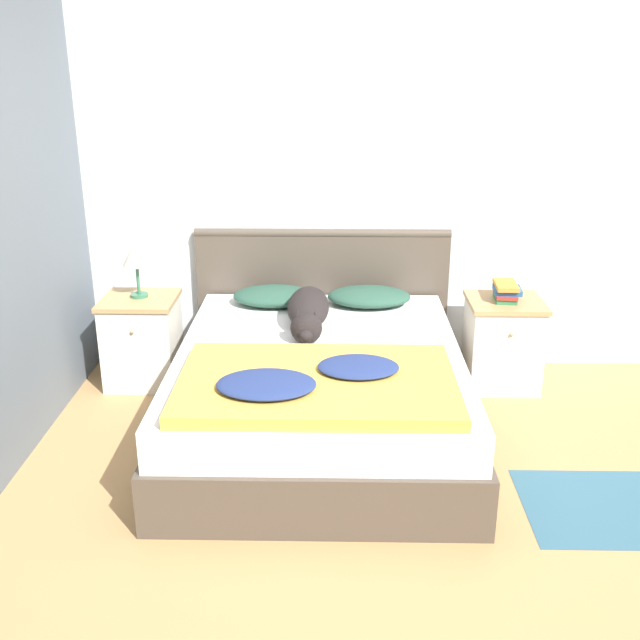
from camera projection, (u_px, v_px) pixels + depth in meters
The scene contains 14 objects.
ground_plane at pixel (346, 552), 3.27m from camera, with size 16.00×16.00×0.00m, color tan.
wall_back at pixel (344, 178), 4.82m from camera, with size 9.00×0.06×2.55m.
wall_side_left at pixel (10, 212), 3.84m from camera, with size 0.06×3.10×2.55m.
bed at pixel (319, 393), 4.17m from camera, with size 1.60×1.97×0.52m.
headboard at pixel (322, 295), 5.03m from camera, with size 1.68×0.06×0.95m.
nightstand_left at pixel (142, 340), 4.83m from camera, with size 0.47×0.45×0.58m.
nightstand_right at pixel (502, 343), 4.79m from camera, with size 0.47×0.45×0.58m.
pillow_left at pixel (274, 296), 4.77m from camera, with size 0.53×0.35×0.11m.
pillow_right at pixel (369, 296), 4.76m from camera, with size 0.53×0.35×0.11m.
quilt at pixel (315, 382), 3.59m from camera, with size 1.33×0.86×0.12m.
dog at pixel (308, 311), 4.40m from camera, with size 0.25×0.82×0.19m.
book_stack at pixel (506, 291), 4.67m from camera, with size 0.18×0.23×0.11m.
table_lamp at pixel (136, 255), 4.66m from camera, with size 0.17×0.17×0.37m.
rug at pixel (619, 507), 3.58m from camera, with size 0.92×0.65×0.00m.
Camera 1 is at (-0.06, -2.72, 2.08)m, focal length 42.00 mm.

